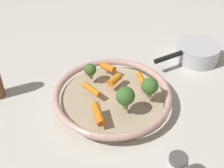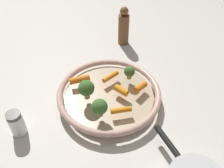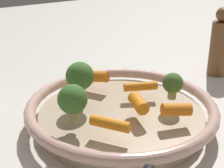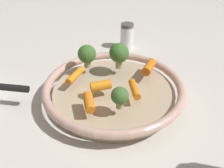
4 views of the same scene
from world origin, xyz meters
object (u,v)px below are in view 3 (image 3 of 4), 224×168
Objects in this scene: baby_carrot_left at (176,110)px; pepper_mill at (219,44)px; broccoli_floret_large at (80,77)px; baby_carrot_back at (138,103)px; baby_carrot_near_rim at (141,86)px; broccoli_floret_mid at (73,100)px; serving_bowl at (121,112)px; baby_carrot_right at (110,124)px; broccoli_floret_edge at (173,84)px; baby_carrot_center at (91,76)px.

pepper_mill is at bearing 30.81° from baby_carrot_left.
broccoli_floret_large is (-0.10, 0.14, 0.03)m from baby_carrot_left.
pepper_mill reaches higher than baby_carrot_back.
baby_carrot_near_rim is 0.16m from broccoli_floret_mid.
baby_carrot_right reaches higher than serving_bowl.
broccoli_floret_mid reaches higher than broccoli_floret_edge.
broccoli_floret_mid is (-0.15, -0.04, 0.03)m from baby_carrot_near_rim.
baby_carrot_right is (-0.12, -0.09, 0.00)m from baby_carrot_near_rim.
baby_carrot_back is (-0.04, 0.05, 0.00)m from baby_carrot_left.
broccoli_floret_mid reaches higher than serving_bowl.
pepper_mill reaches higher than serving_bowl.
broccoli_floret_mid is 0.90× the size of broccoli_floret_large.
baby_carrot_right is at bearing -95.66° from broccoli_floret_large.
broccoli_floret_edge reaches higher than serving_bowl.
baby_carrot_back is (0.01, -0.04, 0.03)m from serving_bowl.
broccoli_floret_edge is at bearing 1.09° from baby_carrot_back.
baby_carrot_right is at bearing -133.89° from serving_bowl.
serving_bowl is 0.10m from broccoli_floret_large.
broccoli_floret_mid is at bearing 167.94° from baby_carrot_back.
baby_carrot_center is 0.41× the size of pepper_mill.
baby_carrot_right is 1.03× the size of broccoli_floret_mid.
broccoli_floret_large is at bearing -175.39° from pepper_mill.
broccoli_floret_large reaches higher than baby_carrot_right.
baby_carrot_center is 0.14m from baby_carrot_back.
baby_carrot_left is at bearing -149.19° from pepper_mill.
serving_bowl is 2.05× the size of pepper_mill.
baby_carrot_right is 0.18m from baby_carrot_center.
baby_carrot_left reaches higher than serving_bowl.
baby_carrot_center is at bearing 90.94° from serving_bowl.
broccoli_floret_mid is (-0.10, -0.02, 0.06)m from serving_bowl.
baby_carrot_back is at bearing -159.64° from pepper_mill.
pepper_mill reaches higher than baby_carrot_right.
baby_carrot_near_rim is 0.28m from pepper_mill.
baby_carrot_center is at bearing 93.63° from baby_carrot_back.
pepper_mill is at bearing 12.68° from broccoli_floret_mid.
pepper_mill reaches higher than broccoli_floret_large.
baby_carrot_left is at bearing -124.93° from broccoli_floret_edge.
baby_carrot_left is 1.00× the size of broccoli_floret_edge.
broccoli_floret_large reaches higher than broccoli_floret_edge.
broccoli_floret_large is (-0.05, 0.05, 0.06)m from serving_bowl.
serving_bowl is 5.46× the size of baby_carrot_right.
baby_carrot_left is 0.06m from broccoli_floret_edge.
broccoli_floret_mid reaches higher than baby_carrot_near_rim.
serving_bowl is 5.05× the size of baby_carrot_center.
broccoli_floret_large reaches higher than baby_carrot_near_rim.
broccoli_floret_large reaches higher than broccoli_floret_mid.
broccoli_floret_edge is at bearing 55.07° from baby_carrot_left.
serving_bowl is 5.05× the size of broccoli_floret_large.
broccoli_floret_mid is (-0.15, 0.07, 0.02)m from baby_carrot_left.
baby_carrot_near_rim is at bearing 50.78° from baby_carrot_back.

